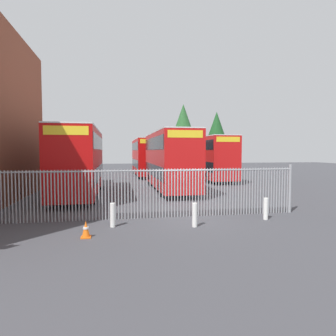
{
  "coord_description": "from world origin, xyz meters",
  "views": [
    {
      "loc": [
        -3.03,
        -13.02,
        2.99
      ],
      "look_at": [
        0.0,
        4.0,
        2.0
      ],
      "focal_mm": 31.64,
      "sensor_mm": 36.0,
      "label": 1
    }
  ],
  "objects_px": {
    "bollard_near_left": "(113,215)",
    "traffic_cone_by_gate": "(86,229)",
    "double_decker_bus_near_gate": "(80,160)",
    "double_decker_bus_far_back": "(145,156)",
    "double_decker_bus_behind_fence_right": "(209,157)",
    "bollard_center_front": "(195,215)",
    "double_decker_bus_behind_fence_left": "(169,158)",
    "bollard_near_right": "(266,209)"
  },
  "relations": [
    {
      "from": "double_decker_bus_behind_fence_right",
      "to": "double_decker_bus_far_back",
      "type": "height_order",
      "value": "same"
    },
    {
      "from": "bollard_center_front",
      "to": "traffic_cone_by_gate",
      "type": "distance_m",
      "value": 4.16
    },
    {
      "from": "bollard_near_right",
      "to": "traffic_cone_by_gate",
      "type": "distance_m",
      "value": 7.62
    },
    {
      "from": "double_decker_bus_behind_fence_left",
      "to": "bollard_center_front",
      "type": "xyz_separation_m",
      "value": [
        -1.0,
        -11.21,
        -1.95
      ]
    },
    {
      "from": "double_decker_bus_behind_fence_right",
      "to": "traffic_cone_by_gate",
      "type": "relative_size",
      "value": 18.32
    },
    {
      "from": "double_decker_bus_far_back",
      "to": "bollard_near_right",
      "type": "xyz_separation_m",
      "value": [
        2.92,
        -23.64,
        -1.95
      ]
    },
    {
      "from": "double_decker_bus_far_back",
      "to": "double_decker_bus_behind_fence_left",
      "type": "bearing_deg",
      "value": -87.72
    },
    {
      "from": "double_decker_bus_near_gate",
      "to": "double_decker_bus_far_back",
      "type": "bearing_deg",
      "value": 68.59
    },
    {
      "from": "double_decker_bus_near_gate",
      "to": "bollard_near_left",
      "type": "xyz_separation_m",
      "value": [
        2.22,
        -8.76,
        -1.95
      ]
    },
    {
      "from": "double_decker_bus_behind_fence_left",
      "to": "bollard_near_left",
      "type": "bearing_deg",
      "value": -111.46
    },
    {
      "from": "double_decker_bus_far_back",
      "to": "bollard_near_left",
      "type": "bearing_deg",
      "value": -98.77
    },
    {
      "from": "double_decker_bus_near_gate",
      "to": "traffic_cone_by_gate",
      "type": "xyz_separation_m",
      "value": [
        1.32,
        -10.07,
        -2.13
      ]
    },
    {
      "from": "traffic_cone_by_gate",
      "to": "bollard_near_left",
      "type": "bearing_deg",
      "value": 55.42
    },
    {
      "from": "bollard_center_front",
      "to": "bollard_near_right",
      "type": "xyz_separation_m",
      "value": [
        3.4,
        0.68,
        0.0
      ]
    },
    {
      "from": "double_decker_bus_behind_fence_right",
      "to": "bollard_near_left",
      "type": "height_order",
      "value": "double_decker_bus_behind_fence_right"
    },
    {
      "from": "double_decker_bus_near_gate",
      "to": "bollard_near_left",
      "type": "relative_size",
      "value": 11.38
    },
    {
      "from": "double_decker_bus_behind_fence_right",
      "to": "bollard_near_right",
      "type": "relative_size",
      "value": 11.38
    },
    {
      "from": "double_decker_bus_far_back",
      "to": "bollard_near_right",
      "type": "bearing_deg",
      "value": -82.96
    },
    {
      "from": "double_decker_bus_behind_fence_right",
      "to": "traffic_cone_by_gate",
      "type": "distance_m",
      "value": 22.0
    },
    {
      "from": "double_decker_bus_near_gate",
      "to": "bollard_near_left",
      "type": "height_order",
      "value": "double_decker_bus_near_gate"
    },
    {
      "from": "bollard_near_left",
      "to": "traffic_cone_by_gate",
      "type": "distance_m",
      "value": 1.6
    },
    {
      "from": "double_decker_bus_near_gate",
      "to": "double_decker_bus_far_back",
      "type": "distance_m",
      "value": 16.12
    },
    {
      "from": "double_decker_bus_behind_fence_right",
      "to": "bollard_center_front",
      "type": "relative_size",
      "value": 11.38
    },
    {
      "from": "double_decker_bus_near_gate",
      "to": "bollard_near_left",
      "type": "bearing_deg",
      "value": -75.78
    },
    {
      "from": "bollard_near_left",
      "to": "bollard_near_right",
      "type": "height_order",
      "value": "same"
    },
    {
      "from": "double_decker_bus_behind_fence_left",
      "to": "double_decker_bus_far_back",
      "type": "xyz_separation_m",
      "value": [
        -0.52,
        13.11,
        0.0
      ]
    },
    {
      "from": "double_decker_bus_behind_fence_left",
      "to": "traffic_cone_by_gate",
      "type": "bearing_deg",
      "value": -113.04
    },
    {
      "from": "bollard_near_left",
      "to": "bollard_center_front",
      "type": "distance_m",
      "value": 3.23
    },
    {
      "from": "bollard_near_left",
      "to": "bollard_near_right",
      "type": "distance_m",
      "value": 6.58
    },
    {
      "from": "double_decker_bus_behind_fence_right",
      "to": "double_decker_bus_far_back",
      "type": "distance_m",
      "value": 8.44
    },
    {
      "from": "bollard_center_front",
      "to": "bollard_near_right",
      "type": "bearing_deg",
      "value": 11.32
    },
    {
      "from": "double_decker_bus_far_back",
      "to": "bollard_near_left",
      "type": "xyz_separation_m",
      "value": [
        -3.67,
        -23.77,
        -1.95
      ]
    },
    {
      "from": "double_decker_bus_behind_fence_right",
      "to": "traffic_cone_by_gate",
      "type": "bearing_deg",
      "value": -118.93
    },
    {
      "from": "double_decker_bus_far_back",
      "to": "bollard_center_front",
      "type": "distance_m",
      "value": 24.4
    },
    {
      "from": "double_decker_bus_behind_fence_right",
      "to": "bollard_near_right",
      "type": "xyz_separation_m",
      "value": [
        -3.11,
        -17.72,
        -1.95
      ]
    },
    {
      "from": "double_decker_bus_far_back",
      "to": "traffic_cone_by_gate",
      "type": "relative_size",
      "value": 18.32
    },
    {
      "from": "double_decker_bus_behind_fence_left",
      "to": "double_decker_bus_behind_fence_right",
      "type": "xyz_separation_m",
      "value": [
        5.5,
        7.2,
        0.0
      ]
    },
    {
      "from": "double_decker_bus_near_gate",
      "to": "traffic_cone_by_gate",
      "type": "distance_m",
      "value": 10.37
    },
    {
      "from": "double_decker_bus_near_gate",
      "to": "bollard_center_front",
      "type": "distance_m",
      "value": 10.94
    },
    {
      "from": "bollard_center_front",
      "to": "traffic_cone_by_gate",
      "type": "xyz_separation_m",
      "value": [
        -4.09,
        -0.76,
        -0.19
      ]
    },
    {
      "from": "traffic_cone_by_gate",
      "to": "double_decker_bus_far_back",
      "type": "bearing_deg",
      "value": 79.68
    },
    {
      "from": "double_decker_bus_behind_fence_left",
      "to": "traffic_cone_by_gate",
      "type": "relative_size",
      "value": 18.32
    }
  ]
}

